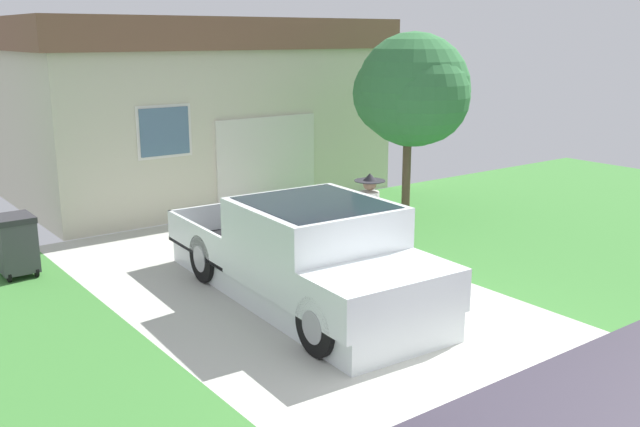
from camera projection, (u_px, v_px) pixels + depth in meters
pickup_truck at (312, 258)px, 10.69m from camera, size 2.30×5.55×1.61m
person_with_hat at (369, 220)px, 11.84m from camera, size 0.51×0.51×1.78m
handbag at (372, 276)px, 11.77m from camera, size 0.32×0.17×0.38m
house_with_garage at (179, 104)px, 18.82m from camera, size 8.98×7.26×4.37m
front_yard_tree at (412, 93)px, 15.21m from camera, size 2.45×2.57×4.06m
wheeled_trash_bin at (16, 243)px, 12.01m from camera, size 0.60×0.72×1.05m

